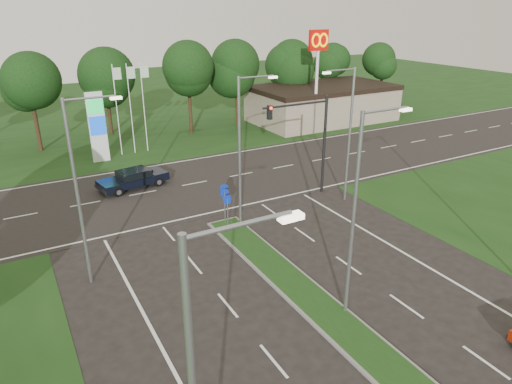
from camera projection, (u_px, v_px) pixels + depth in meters
verge_far at (97, 110)px, 59.34m from camera, size 160.00×50.00×0.02m
cross_road at (182, 186)px, 34.30m from camera, size 160.00×12.00×0.02m
median_kerb at (362, 345)px, 18.13m from camera, size 2.00×26.00×0.12m
commercial_building at (322, 104)px, 53.19m from camera, size 16.00×9.00×4.00m
streetlight_median_near at (358, 207)px, 18.30m from camera, size 2.53×0.22×9.00m
streetlight_median_far at (243, 145)px, 26.37m from camera, size 2.53×0.22×9.00m
streetlight_left_far at (81, 185)px, 20.55m from camera, size 2.53×0.22×9.00m
streetlight_right_far at (348, 129)px, 29.90m from camera, size 2.53×0.22×9.00m
traffic_signal at (310, 131)px, 30.94m from camera, size 5.10×0.42×7.00m
median_signs at (225, 200)px, 27.52m from camera, size 1.16×1.76×2.38m
gas_pylon at (100, 125)px, 38.69m from camera, size 5.80×1.26×8.00m
mcdonalds_sign at (318, 55)px, 45.86m from camera, size 2.20×0.47×10.40m
treeline_far at (121, 69)px, 44.63m from camera, size 6.00×6.00×9.90m
navy_sedan at (133, 178)px, 33.71m from camera, size 5.23×2.86×1.36m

